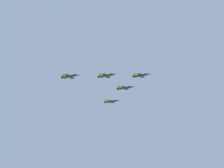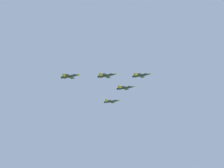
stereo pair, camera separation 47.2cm
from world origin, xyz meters
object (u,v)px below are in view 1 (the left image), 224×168
at_px(jet_lead, 142,75).
at_px(jet_right_outer, 70,76).
at_px(jet_right_wingman, 107,75).
at_px(jet_left_wingman, 126,88).
at_px(jet_left_outer, 112,101).

bearing_deg(jet_lead, jet_right_outer, -138.89).
bearing_deg(jet_right_outer, jet_lead, 41.32).
bearing_deg(jet_right_wingman, jet_left_wingman, 90.64).
relative_size(jet_lead, jet_left_outer, 1.01).
bearing_deg(jet_lead, jet_left_wingman, 140.38).
xyz_separation_m(jet_left_outer, jet_right_outer, (1.70, 67.54, -0.60)).
height_order(jet_lead, jet_left_outer, jet_lead).
bearing_deg(jet_left_wingman, jet_right_wingman, -90.37).
bearing_deg(jet_right_wingman, jet_lead, 41.00).
height_order(jet_left_outer, jet_right_outer, jet_left_outer).
height_order(jet_left_wingman, jet_right_wingman, jet_left_wingman).
relative_size(jet_lead, jet_left_wingman, 0.95).
distance_m(jet_left_wingman, jet_left_outer, 26.38).
height_order(jet_lead, jet_left_wingman, jet_lead).
bearing_deg(jet_left_wingman, jet_lead, -40.74).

